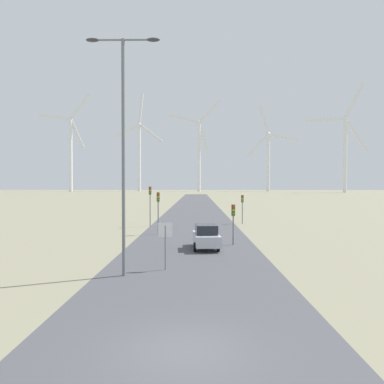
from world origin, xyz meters
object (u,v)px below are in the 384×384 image
streetlamp (123,131)px  wind_turbine_far_right (345,145)px  traffic_light_post_near_right (233,215)px  traffic_light_post_mid_right (242,203)px  stop_sign_near (165,237)px  traffic_light_post_near_left (158,204)px  car_approaching (206,237)px  traffic_light_post_mid_left (150,197)px  wind_turbine_left (139,149)px  wind_turbine_right (268,155)px  wind_turbine_center (199,149)px  wind_turbine_far_left (71,147)px

streetlamp → wind_turbine_far_right: bearing=65.7°
traffic_light_post_near_right → traffic_light_post_mid_right: traffic_light_post_mid_right is taller
stop_sign_near → traffic_light_post_near_left: bearing=97.4°
traffic_light_post_near_left → car_approaching: 9.46m
traffic_light_post_mid_left → wind_turbine_left: (-35.14, 219.86, 25.86)m
traffic_light_post_mid_left → traffic_light_post_mid_right: traffic_light_post_mid_left is taller
wind_turbine_right → wind_turbine_far_right: 50.39m
stop_sign_near → wind_turbine_center: size_ratio=0.04×
traffic_light_post_mid_left → streetlamp: bearing=-86.3°
streetlamp → wind_turbine_far_left: bearing=109.4°
wind_turbine_center → wind_turbine_far_left: bearing=-173.2°
stop_sign_near → wind_turbine_right: size_ratio=0.05×
wind_turbine_left → wind_turbine_far_right: bearing=-18.4°
streetlamp → stop_sign_near: streetlamp is taller
traffic_light_post_near_left → wind_turbine_right: bearing=76.5°
stop_sign_near → traffic_light_post_near_left: traffic_light_post_near_left is taller
traffic_light_post_near_left → traffic_light_post_near_right: 9.21m
traffic_light_post_mid_left → wind_turbine_left: size_ratio=0.07×
traffic_light_post_near_left → streetlamp: bearing=-90.4°
traffic_light_post_near_right → traffic_light_post_mid_right: (2.66, 15.90, 0.22)m
traffic_light_post_mid_right → wind_turbine_left: 223.19m
traffic_light_post_near_left → wind_turbine_right: wind_turbine_right is taller
wind_turbine_center → wind_turbine_right: size_ratio=1.06×
wind_turbine_far_left → wind_turbine_left: bearing=28.5°
wind_turbine_right → streetlamp: bearing=-102.6°
wind_turbine_left → traffic_light_post_mid_left: bearing=-80.9°
wind_turbine_center → wind_turbine_right: 46.79m
wind_turbine_left → wind_turbine_center: wind_turbine_left is taller
stop_sign_near → traffic_light_post_mid_left: (-3.55, 21.52, 1.46)m
traffic_light_post_near_left → wind_turbine_far_left: wind_turbine_far_left is taller
streetlamp → wind_turbine_right: size_ratio=0.22×
traffic_light_post_near_left → wind_turbine_right: 223.20m
traffic_light_post_mid_left → wind_turbine_center: (6.79, 207.54, 25.19)m
wind_turbine_far_left → traffic_light_post_mid_right: bearing=-65.9°
traffic_light_post_mid_left → traffic_light_post_mid_right: (10.91, 3.10, -0.74)m
car_approaching → wind_turbine_left: wind_turbine_left is taller
stop_sign_near → traffic_light_post_near_right: (4.69, 8.73, 0.50)m
wind_turbine_far_left → wind_turbine_right: wind_turbine_far_left is taller
wind_turbine_far_right → wind_turbine_far_left: bearing=173.2°
wind_turbine_right → wind_turbine_far_left: bearing=-174.7°
wind_turbine_center → wind_turbine_far_right: bearing=-19.4°
traffic_light_post_near_right → wind_turbine_right: (45.12, 222.38, 22.13)m
traffic_light_post_near_left → wind_turbine_right: size_ratio=0.07×
traffic_light_post_mid_left → car_approaching: bearing=-67.4°
traffic_light_post_mid_right → wind_turbine_right: wind_turbine_right is taller
wind_turbine_far_left → wind_turbine_right: bearing=5.3°
car_approaching → wind_turbine_left: bearing=100.0°
traffic_light_post_mid_left → traffic_light_post_near_left: bearing=-76.2°
traffic_light_post_near_right → streetlamp: bearing=-123.8°
streetlamp → car_approaching: size_ratio=2.96×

